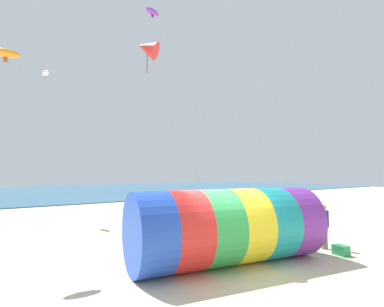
{
  "coord_description": "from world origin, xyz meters",
  "views": [
    {
      "loc": [
        -6.41,
        -7.02,
        3.01
      ],
      "look_at": [
        0.39,
        2.39,
        3.74
      ],
      "focal_mm": 28.0,
      "sensor_mm": 36.0,
      "label": 1
    }
  ],
  "objects_px": {
    "kite_handler": "(324,226)",
    "bystander_near_water": "(226,202)",
    "giant_inflatable_tube": "(228,226)",
    "kite_red_delta": "(147,48)",
    "kite_white_parafoil": "(45,73)",
    "cooler_box": "(341,250)",
    "kite_purple_parafoil": "(152,12)",
    "kite_orange_parafoil": "(6,53)"
  },
  "relations": [
    {
      "from": "giant_inflatable_tube",
      "to": "kite_purple_parafoil",
      "type": "height_order",
      "value": "kite_purple_parafoil"
    },
    {
      "from": "kite_red_delta",
      "to": "kite_white_parafoil",
      "type": "xyz_separation_m",
      "value": [
        -2.0,
        10.82,
        1.51
      ]
    },
    {
      "from": "kite_handler",
      "to": "giant_inflatable_tube",
      "type": "bearing_deg",
      "value": 170.08
    },
    {
      "from": "giant_inflatable_tube",
      "to": "kite_red_delta",
      "type": "xyz_separation_m",
      "value": [
        -1.32,
        3.35,
        6.86
      ]
    },
    {
      "from": "giant_inflatable_tube",
      "to": "kite_orange_parafoil",
      "type": "xyz_separation_m",
      "value": [
        -6.11,
        5.01,
        6.06
      ]
    },
    {
      "from": "kite_orange_parafoil",
      "to": "cooler_box",
      "type": "bearing_deg",
      "value": -33.14
    },
    {
      "from": "kite_purple_parafoil",
      "to": "cooler_box",
      "type": "height_order",
      "value": "kite_purple_parafoil"
    },
    {
      "from": "kite_red_delta",
      "to": "kite_orange_parafoil",
      "type": "relative_size",
      "value": 1.62
    },
    {
      "from": "kite_handler",
      "to": "kite_orange_parafoil",
      "type": "bearing_deg",
      "value": 151.2
    },
    {
      "from": "cooler_box",
      "to": "giant_inflatable_tube",
      "type": "bearing_deg",
      "value": 158.21
    },
    {
      "from": "bystander_near_water",
      "to": "cooler_box",
      "type": "distance_m",
      "value": 11.24
    },
    {
      "from": "kite_white_parafoil",
      "to": "bystander_near_water",
      "type": "height_order",
      "value": "kite_white_parafoil"
    },
    {
      "from": "kite_handler",
      "to": "bystander_near_water",
      "type": "relative_size",
      "value": 1.04
    },
    {
      "from": "kite_red_delta",
      "to": "kite_white_parafoil",
      "type": "distance_m",
      "value": 11.11
    },
    {
      "from": "giant_inflatable_tube",
      "to": "kite_white_parafoil",
      "type": "xyz_separation_m",
      "value": [
        -3.32,
        14.17,
        8.36
      ]
    },
    {
      "from": "bystander_near_water",
      "to": "cooler_box",
      "type": "height_order",
      "value": "bystander_near_water"
    },
    {
      "from": "kite_white_parafoil",
      "to": "cooler_box",
      "type": "height_order",
      "value": "kite_white_parafoil"
    },
    {
      "from": "kite_orange_parafoil",
      "to": "bystander_near_water",
      "type": "height_order",
      "value": "kite_orange_parafoil"
    },
    {
      "from": "kite_handler",
      "to": "kite_orange_parafoil",
      "type": "height_order",
      "value": "kite_orange_parafoil"
    },
    {
      "from": "kite_red_delta",
      "to": "giant_inflatable_tube",
      "type": "bearing_deg",
      "value": -68.54
    },
    {
      "from": "kite_purple_parafoil",
      "to": "bystander_near_water",
      "type": "height_order",
      "value": "kite_purple_parafoil"
    },
    {
      "from": "kite_purple_parafoil",
      "to": "kite_red_delta",
      "type": "bearing_deg",
      "value": -121.42
    },
    {
      "from": "bystander_near_water",
      "to": "cooler_box",
      "type": "bearing_deg",
      "value": -110.41
    },
    {
      "from": "kite_red_delta",
      "to": "bystander_near_water",
      "type": "distance_m",
      "value": 13.0
    },
    {
      "from": "kite_purple_parafoil",
      "to": "kite_orange_parafoil",
      "type": "relative_size",
      "value": 1.01
    },
    {
      "from": "giant_inflatable_tube",
      "to": "kite_red_delta",
      "type": "bearing_deg",
      "value": 111.46
    },
    {
      "from": "kite_purple_parafoil",
      "to": "kite_white_parafoil",
      "type": "xyz_separation_m",
      "value": [
        -3.75,
        7.96,
        -1.87
      ]
    },
    {
      "from": "kite_handler",
      "to": "kite_purple_parafoil",
      "type": "distance_m",
      "value": 13.27
    },
    {
      "from": "bystander_near_water",
      "to": "kite_white_parafoil",
      "type": "bearing_deg",
      "value": 154.93
    },
    {
      "from": "kite_handler",
      "to": "cooler_box",
      "type": "relative_size",
      "value": 3.36
    },
    {
      "from": "kite_white_parafoil",
      "to": "cooler_box",
      "type": "distance_m",
      "value": 19.8
    },
    {
      "from": "kite_purple_parafoil",
      "to": "kite_red_delta",
      "type": "relative_size",
      "value": 0.62
    },
    {
      "from": "kite_purple_parafoil",
      "to": "cooler_box",
      "type": "distance_m",
      "value": 14.19
    },
    {
      "from": "kite_purple_parafoil",
      "to": "kite_red_delta",
      "type": "height_order",
      "value": "kite_purple_parafoil"
    },
    {
      "from": "kite_handler",
      "to": "kite_orange_parafoil",
      "type": "relative_size",
      "value": 1.82
    },
    {
      "from": "giant_inflatable_tube",
      "to": "kite_orange_parafoil",
      "type": "bearing_deg",
      "value": 140.65
    },
    {
      "from": "kite_red_delta",
      "to": "cooler_box",
      "type": "bearing_deg",
      "value": -42.82
    },
    {
      "from": "kite_white_parafoil",
      "to": "cooler_box",
      "type": "relative_size",
      "value": 2.03
    },
    {
      "from": "giant_inflatable_tube",
      "to": "kite_white_parafoil",
      "type": "relative_size",
      "value": 6.44
    },
    {
      "from": "cooler_box",
      "to": "kite_handler",
      "type": "bearing_deg",
      "value": 66.49
    },
    {
      "from": "kite_white_parafoil",
      "to": "bystander_near_water",
      "type": "relative_size",
      "value": 0.63
    },
    {
      "from": "kite_red_delta",
      "to": "bystander_near_water",
      "type": "height_order",
      "value": "kite_red_delta"
    }
  ]
}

